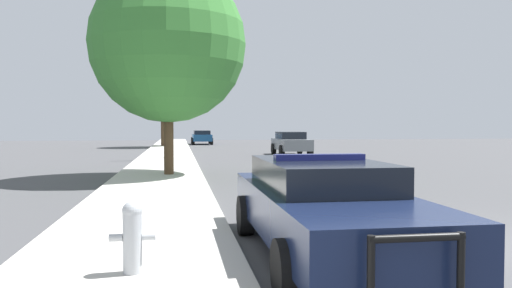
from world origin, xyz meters
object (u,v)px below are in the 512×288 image
police_car (323,205)px  traffic_light (192,92)px  car_background_oncoming (291,143)px  car_background_distant (202,137)px  tree_sidewalk_far (163,92)px  fire_hydrant (132,235)px  tree_sidewalk_near (168,45)px

police_car → traffic_light: bearing=-86.3°
police_car → traffic_light: 20.14m
car_background_oncoming → traffic_light: bearing=27.7°
car_background_distant → tree_sidewalk_far: size_ratio=0.59×
fire_hydrant → car_background_distant: size_ratio=0.21×
police_car → car_background_distant: size_ratio=1.31×
car_background_distant → car_background_oncoming: bearing=-76.4°
traffic_light → car_background_oncoming: (6.07, 3.07, -2.83)m
police_car → traffic_light: (-1.28, 19.89, 2.87)m
fire_hydrant → car_background_distant: car_background_distant is taller
traffic_light → police_car: bearing=-86.3°
traffic_light → tree_sidewalk_near: (-1.06, -8.98, 1.03)m
police_car → fire_hydrant: (-2.53, -0.84, -0.15)m
police_car → tree_sidewalk_near: 11.82m
car_background_oncoming → car_background_distant: car_background_oncoming is taller
police_car → fire_hydrant: 2.67m
car_background_distant → tree_sidewalk_near: (-2.55, -30.25, 3.90)m
traffic_light → car_background_oncoming: 7.37m
fire_hydrant → car_background_oncoming: (7.32, 23.80, 0.19)m
car_background_oncoming → tree_sidewalk_far: 15.17m
police_car → tree_sidewalk_far: bearing=-84.8°
police_car → tree_sidewalk_near: (-2.33, 10.91, 3.89)m
police_car → fire_hydrant: police_car is taller
fire_hydrant → tree_sidewalk_near: 12.43m
fire_hydrant → tree_sidewalk_near: tree_sidewalk_near is taller
fire_hydrant → tree_sidewalk_far: bearing=91.1°
car_background_oncoming → tree_sidewalk_far: size_ratio=0.64×
tree_sidewalk_far → tree_sidewalk_near: size_ratio=0.95×
fire_hydrant → car_background_distant: bearing=86.3°
fire_hydrant → tree_sidewalk_near: bearing=89.0°
car_background_oncoming → tree_sidewalk_near: tree_sidewalk_near is taller
police_car → tree_sidewalk_near: size_ratio=0.74×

